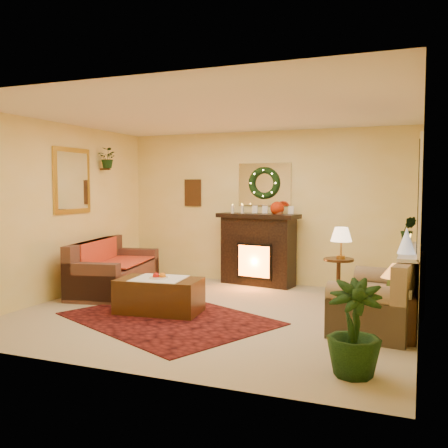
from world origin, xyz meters
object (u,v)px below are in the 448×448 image
at_px(coffee_table, 159,297).
at_px(side_table_round, 338,275).
at_px(end_table_square, 394,316).
at_px(fireplace, 258,252).
at_px(loveseat, 379,292).
at_px(sofa, 115,264).

bearing_deg(coffee_table, side_table_round, 36.16).
height_order(end_table_square, coffee_table, end_table_square).
height_order(side_table_round, end_table_square, side_table_round).
bearing_deg(fireplace, loveseat, -33.48).
bearing_deg(sofa, end_table_square, -24.71).
distance_m(loveseat, end_table_square, 0.52).
relative_size(sofa, side_table_round, 3.23).
relative_size(loveseat, side_table_round, 2.49).
height_order(fireplace, loveseat, fireplace).
bearing_deg(coffee_table, sofa, 137.74).
height_order(loveseat, end_table_square, loveseat).
height_order(sofa, coffee_table, sofa).
relative_size(loveseat, end_table_square, 2.95).
height_order(loveseat, coffee_table, loveseat).
xyz_separation_m(fireplace, side_table_round, (1.42, -0.45, -0.22)).
bearing_deg(fireplace, coffee_table, -95.50).
height_order(fireplace, side_table_round, fireplace).
relative_size(end_table_square, coffee_table, 0.45).
bearing_deg(end_table_square, coffee_table, 178.09).
distance_m(sofa, fireplace, 2.37).
xyz_separation_m(sofa, fireplace, (1.95, 1.35, 0.12)).
bearing_deg(fireplace, side_table_round, -8.31).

